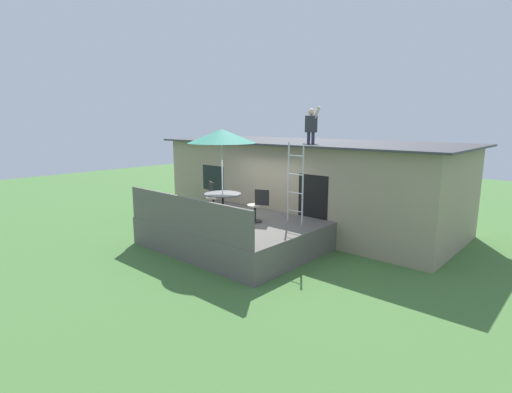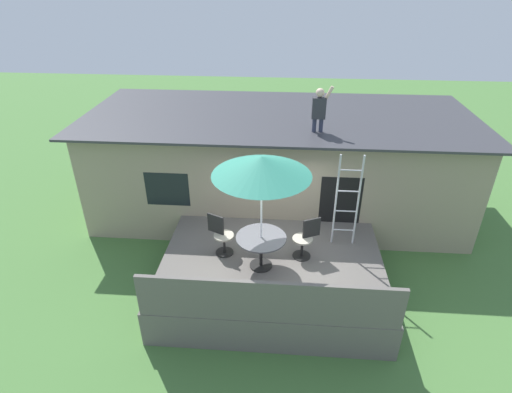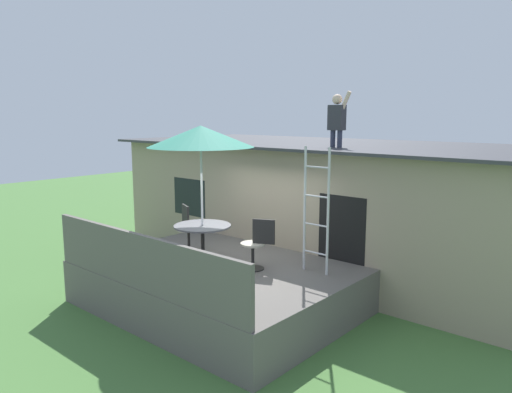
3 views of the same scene
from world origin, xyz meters
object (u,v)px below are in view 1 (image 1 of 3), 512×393
Objects in this scene: patio_table at (223,199)px; step_ladder at (295,184)px; person_figure at (311,123)px; patio_umbrella at (222,136)px; patio_chair_right at (257,206)px; patio_chair_left at (213,197)px.

step_ladder is at bearing 28.60° from patio_table.
step_ladder is 1.98× the size of person_figure.
patio_umbrella is at bearing -151.40° from step_ladder.
patio_umbrella is 2.15m from patio_chair_right.
patio_umbrella is at bearing -114.46° from person_figure.
step_ladder reaches higher than patio_table.
patio_table is 1.01m from patio_chair_left.
person_figure is at bearing 65.54° from patio_umbrella.
patio_chair_right is (1.84, 0.01, 0.00)m from patio_chair_left.
person_figure reaches higher than patio_table.
step_ladder reaches higher than patio_chair_left.
patio_table is at bearing 0.00° from patio_chair_left.
patio_chair_left is at bearing -133.79° from person_figure.
patio_chair_left is (-2.09, -2.18, -2.23)m from person_figure.
person_figure is (1.18, 2.60, 0.34)m from patio_umbrella.
patio_chair_right is at bearing -96.59° from person_figure.
person_figure reaches higher than step_ladder.
person_figure is at bearing 65.54° from patio_table.
step_ladder is at bearing -172.62° from patio_chair_right.
patio_umbrella is 2.41m from step_ladder.
patio_umbrella reaches higher than step_ladder.
patio_umbrella is at bearing 26.57° from patio_table.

